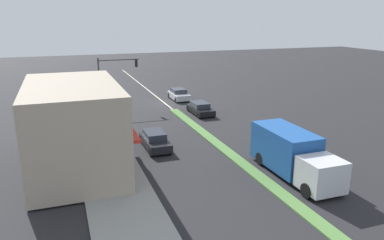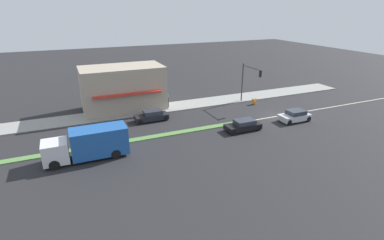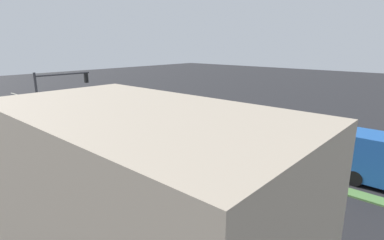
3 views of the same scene
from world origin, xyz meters
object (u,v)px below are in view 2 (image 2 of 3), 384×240
at_px(pedestrian, 168,101).
at_px(suv_black, 243,125).
at_px(warning_aframe_sign, 254,101).
at_px(traffic_signal_main, 248,78).
at_px(sedan_silver, 295,116).
at_px(delivery_truck, 89,144).
at_px(sedan_dark, 152,116).

distance_m(pedestrian, suv_black, 12.29).
bearing_deg(pedestrian, warning_aframe_sign, -105.87).
bearing_deg(traffic_signal_main, sedan_silver, -169.09).
distance_m(warning_aframe_sign, delivery_truck, 24.84).
xyz_separation_m(suv_black, sedan_silver, (0.00, -7.50, 0.06)).
height_order(warning_aframe_sign, sedan_silver, sedan_silver).
xyz_separation_m(pedestrian, warning_aframe_sign, (-3.43, -12.06, -0.59)).
bearing_deg(sedan_silver, delivery_truck, 90.00).
bearing_deg(pedestrian, sedan_dark, 138.07).
bearing_deg(sedan_dark, pedestrian, -41.93).
distance_m(warning_aframe_sign, suv_black, 10.24).
xyz_separation_m(traffic_signal_main, suv_black, (-8.32, 5.90, -3.30)).
distance_m(warning_aframe_sign, sedan_silver, 7.71).
height_order(pedestrian, delivery_truck, delivery_truck).
relative_size(delivery_truck, sedan_silver, 1.93).
bearing_deg(suv_black, warning_aframe_sign, -41.51).
bearing_deg(sedan_dark, warning_aframe_sign, -88.27).
height_order(suv_black, sedan_dark, sedan_dark).
bearing_deg(suv_black, delivery_truck, 90.00).
relative_size(warning_aframe_sign, sedan_silver, 0.22).
height_order(traffic_signal_main, suv_black, traffic_signal_main).
bearing_deg(warning_aframe_sign, suv_black, 138.49).
bearing_deg(delivery_truck, traffic_signal_main, -69.87).
height_order(sedan_silver, sedan_dark, sedan_silver).
relative_size(traffic_signal_main, sedan_silver, 1.44).
bearing_deg(warning_aframe_sign, sedan_dark, 91.73).
height_order(warning_aframe_sign, sedan_dark, sedan_dark).
bearing_deg(sedan_silver, warning_aframe_sign, 5.31).
relative_size(delivery_truck, sedan_dark, 1.83).
bearing_deg(warning_aframe_sign, sedan_silver, -174.69).
relative_size(suv_black, sedan_silver, 1.07).
bearing_deg(traffic_signal_main, suv_black, 144.69).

